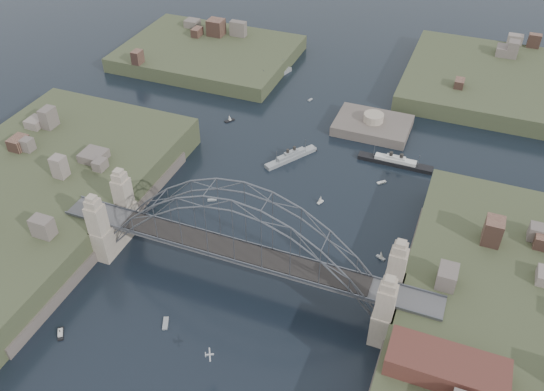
{
  "coord_description": "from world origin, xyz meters",
  "views": [
    {
      "loc": [
        37.26,
        -77.14,
        92.31
      ],
      "look_at": [
        0.0,
        18.0,
        10.0
      ],
      "focal_mm": 37.7,
      "sensor_mm": 36.0,
      "label": 1
    }
  ],
  "objects": [
    {
      "name": "ground",
      "position": [
        0.0,
        0.0,
        0.0
      ],
      "size": [
        500.0,
        500.0,
        0.0
      ],
      "primitive_type": "plane",
      "color": "black",
      "rests_on": "ground"
    },
    {
      "name": "bridge",
      "position": [
        0.0,
        0.0,
        12.32
      ],
      "size": [
        84.0,
        13.8,
        24.6
      ],
      "color": "#535356",
      "rests_on": "ground"
    },
    {
      "name": "shore_west",
      "position": [
        -57.32,
        0.0,
        1.97
      ],
      "size": [
        50.5,
        90.0,
        12.0
      ],
      "color": "#3B4328",
      "rests_on": "ground"
    },
    {
      "name": "shore_east",
      "position": [
        57.32,
        0.0,
        1.97
      ],
      "size": [
        50.5,
        90.0,
        12.0
      ],
      "color": "#3B4328",
      "rests_on": "ground"
    },
    {
      "name": "headland_nw",
      "position": [
        -55.0,
        95.0,
        0.5
      ],
      "size": [
        60.0,
        45.0,
        9.0
      ],
      "primitive_type": "cube",
      "color": "#3B4328",
      "rests_on": "ground"
    },
    {
      "name": "headland_ne",
      "position": [
        50.0,
        110.0,
        0.75
      ],
      "size": [
        70.0,
        55.0,
        9.5
      ],
      "primitive_type": "cube",
      "color": "#3B4328",
      "rests_on": "ground"
    },
    {
      "name": "fort_island",
      "position": [
        12.0,
        70.0,
        -0.34
      ],
      "size": [
        22.0,
        16.0,
        9.4
      ],
      "color": "#574C45",
      "rests_on": "ground"
    },
    {
      "name": "wharf_shed",
      "position": [
        44.0,
        -14.0,
        10.0
      ],
      "size": [
        20.0,
        8.0,
        4.0
      ],
      "primitive_type": "cube",
      "color": "#592D26",
      "rests_on": "shore_east"
    },
    {
      "name": "naval_cruiser_near",
      "position": [
        -5.52,
        46.64,
        0.78
      ],
      "size": [
        10.91,
        15.32,
        5.03
      ],
      "color": "#94989B",
      "rests_on": "ground"
    },
    {
      "name": "naval_cruiser_far",
      "position": [
        -27.45,
        89.63,
        0.92
      ],
      "size": [
        7.55,
        17.33,
        5.88
      ],
      "color": "#94989B",
      "rests_on": "ground"
    },
    {
      "name": "ocean_liner",
      "position": [
        22.14,
        54.76,
        0.79
      ],
      "size": [
        20.65,
        2.97,
        5.06
      ],
      "color": "black",
      "rests_on": "ground"
    },
    {
      "name": "aeroplane",
      "position": [
        4.06,
        -23.59,
        5.54
      ],
      "size": [
        1.8,
        2.76,
        0.44
      ],
      "color": "silver"
    },
    {
      "name": "small_boat_a",
      "position": [
        -18.03,
        22.11,
        0.15
      ],
      "size": [
        2.37,
        1.72,
        0.45
      ],
      "color": "silver",
      "rests_on": "ground"
    },
    {
      "name": "small_boat_b",
      "position": [
        7.94,
        31.28,
        0.97
      ],
      "size": [
        1.43,
        1.96,
        2.38
      ],
      "color": "silver",
      "rests_on": "ground"
    },
    {
      "name": "small_boat_c",
      "position": [
        -9.45,
        -16.73,
        0.15
      ],
      "size": [
        2.2,
        3.28,
        0.45
      ],
      "color": "silver",
      "rests_on": "ground"
    },
    {
      "name": "small_boat_d",
      "position": [
        20.61,
        45.12,
        0.15
      ],
      "size": [
        2.38,
        2.31,
        0.45
      ],
      "color": "silver",
      "rests_on": "ground"
    },
    {
      "name": "small_boat_e",
      "position": [
        -30.03,
        58.84,
        0.72
      ],
      "size": [
        2.64,
        3.25,
        2.38
      ],
      "color": "silver",
      "rests_on": "ground"
    },
    {
      "name": "small_boat_f",
      "position": [
        -0.68,
        53.27,
        0.3
      ],
      "size": [
        1.53,
        0.95,
        1.43
      ],
      "color": "silver",
      "rests_on": "ground"
    },
    {
      "name": "small_boat_h",
      "position": [
        -10.99,
        80.12,
        0.15
      ],
      "size": [
        1.25,
        1.92,
        0.45
      ],
      "color": "silver",
      "rests_on": "ground"
    },
    {
      "name": "small_boat_i",
      "position": [
        26.71,
        17.37,
        0.9
      ],
      "size": [
        2.31,
        1.5,
        2.38
      ],
      "color": "silver",
      "rests_on": "ground"
    },
    {
      "name": "small_boat_j",
      "position": [
        -27.5,
        -26.56,
        0.28
      ],
      "size": [
        2.78,
        3.25,
        1.43
      ],
      "color": "silver",
      "rests_on": "ground"
    }
  ]
}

